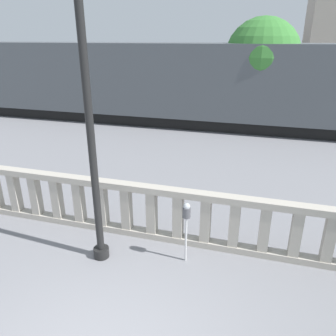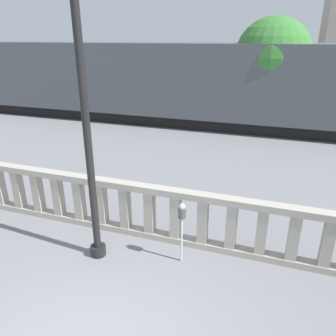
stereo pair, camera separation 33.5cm
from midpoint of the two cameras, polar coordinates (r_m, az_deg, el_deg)
name	(u,v)px [view 1 (the left image)]	position (r m, az deg, el deg)	size (l,w,h in m)	color
balustrade	(165,214)	(6.93, -1.96, -8.08)	(16.62, 0.24, 1.22)	#ADA599
lamppost	(84,64)	(5.61, -16.13, 17.02)	(0.40, 0.40, 6.13)	black
parking_meter	(186,216)	(6.11, 1.65, -8.41)	(0.15, 0.15, 1.26)	silver
train_near	(193,83)	(16.29, 3.84, 14.52)	(26.84, 3.17, 4.40)	black
train_far	(175,62)	(33.81, 0.97, 17.93)	(18.43, 2.86, 3.84)	black
tree_left	(262,57)	(15.78, 15.45, 18.21)	(3.28, 3.28, 4.92)	brown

